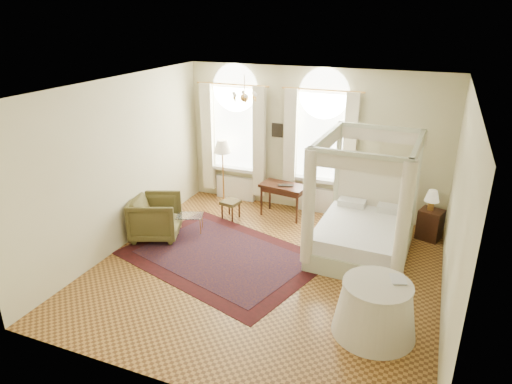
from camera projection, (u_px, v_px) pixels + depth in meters
ground at (265, 270)px, 8.32m from camera, size 6.00×6.00×0.00m
room_walls at (266, 167)px, 7.59m from camera, size 6.00×6.00×6.00m
window_left at (234, 142)px, 10.91m from camera, size 1.62×0.27×3.29m
window_right at (320, 151)px, 10.18m from camera, size 1.62×0.27×3.29m
chandelier at (244, 96)px, 8.59m from camera, size 0.51×0.45×0.50m
wall_pictures at (317, 132)px, 10.15m from camera, size 2.54×0.03×0.39m
canopy_bed at (362, 230)px, 8.66m from camera, size 1.84×2.23×2.34m
nightstand at (430, 224)px, 9.38m from camera, size 0.55×0.52×0.63m
nightstand_lamp at (432, 197)px, 9.18m from camera, size 0.29×0.29×0.43m
writing_desk at (283, 189)px, 10.29m from camera, size 1.08×0.67×0.76m
laptop at (286, 185)px, 10.23m from camera, size 0.40×0.34×0.03m
stool at (231, 204)px, 10.29m from camera, size 0.43×0.43×0.43m
armchair at (156, 217)px, 9.41m from camera, size 1.25×1.24×0.89m
coffee_table at (190, 217)px, 9.68m from camera, size 0.65×0.55×0.37m
floor_lamp at (222, 150)px, 10.71m from camera, size 0.41×0.41×1.60m
oriental_rug at (222, 256)px, 8.78m from camera, size 4.16×3.50×0.01m
side_table at (375, 309)px, 6.58m from camera, size 1.22×1.22×0.83m
book at (391, 279)px, 6.51m from camera, size 0.28×0.33×0.03m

